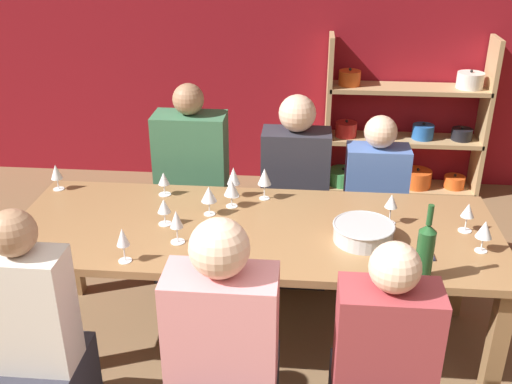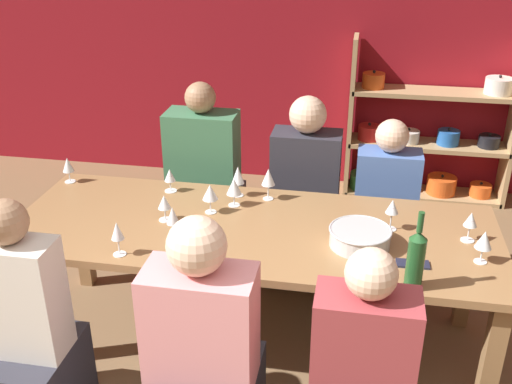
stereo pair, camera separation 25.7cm
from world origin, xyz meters
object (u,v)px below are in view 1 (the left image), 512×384
(wine_glass_red_a, at_px, (164,180))
(wine_glass_empty_b, at_px, (56,172))
(person_far_c, at_px, (294,209))
(wine_glass_white_a, at_px, (209,195))
(wine_glass_white_b, at_px, (234,177))
(shelf_unit, at_px, (402,137))
(mixing_bowl, at_px, (363,232))
(wine_glass_white_d, at_px, (231,188))
(wine_glass_white_g, at_px, (265,177))
(wine_glass_red_c, at_px, (391,202))
(wine_glass_white_e, at_px, (123,238))
(person_far_a, at_px, (193,203))
(person_far_b, at_px, (372,219))
(cell_phone, at_px, (418,256))
(person_near_c, at_px, (38,360))
(wine_bottle_green, at_px, (425,251))
(wine_glass_red_b, at_px, (468,212))
(wine_glass_empty_a, at_px, (164,207))
(wine_glass_white_c, at_px, (176,220))
(dining_table, at_px, (254,240))
(wine_glass_white_f, at_px, (485,230))

(wine_glass_red_a, height_order, wine_glass_empty_b, wine_glass_empty_b)
(wine_glass_red_a, bearing_deg, person_far_c, 32.57)
(wine_glass_white_a, bearing_deg, wine_glass_white_b, 66.00)
(shelf_unit, distance_m, wine_glass_white_a, 2.43)
(mixing_bowl, xyz_separation_m, wine_glass_white_d, (-0.69, 0.31, 0.06))
(wine_glass_white_d, xyz_separation_m, wine_glass_empty_b, (-1.03, 0.13, -0.00))
(wine_glass_white_g, bearing_deg, wine_glass_red_c, -19.28)
(wine_glass_white_e, bearing_deg, wine_glass_white_a, 57.71)
(wine_glass_red_c, bearing_deg, wine_glass_white_b, 163.70)
(person_far_a, bearing_deg, person_far_b, 179.28)
(wine_glass_white_d, relative_size, wine_glass_white_g, 0.87)
(cell_phone, bearing_deg, wine_glass_red_c, 106.47)
(wine_glass_red_a, height_order, person_near_c, person_near_c)
(cell_phone, distance_m, person_near_c, 1.77)
(wine_glass_red_c, distance_m, cell_phone, 0.36)
(wine_glass_red_c, relative_size, person_near_c, 0.14)
(wine_glass_empty_b, bearing_deg, person_far_c, 18.35)
(wine_bottle_green, bearing_deg, shelf_unit, 84.01)
(shelf_unit, distance_m, wine_glass_red_b, 2.12)
(mixing_bowl, xyz_separation_m, wine_glass_white_b, (-0.69, 0.44, 0.07))
(wine_glass_empty_a, bearing_deg, person_far_c, 51.35)
(wine_glass_red_c, relative_size, person_far_c, 0.14)
(wine_glass_white_a, relative_size, person_near_c, 0.14)
(wine_glass_empty_a, bearing_deg, wine_glass_white_e, -105.67)
(wine_glass_white_c, bearing_deg, wine_bottle_green, -10.98)
(wine_glass_empty_a, relative_size, person_near_c, 0.12)
(wine_glass_white_c, xyz_separation_m, person_far_c, (0.55, 0.99, -0.42))
(dining_table, distance_m, wine_glass_white_a, 0.34)
(mixing_bowl, relative_size, person_near_c, 0.26)
(wine_bottle_green, bearing_deg, person_far_c, 115.93)
(mixing_bowl, xyz_separation_m, wine_glass_white_f, (0.55, -0.05, 0.06))
(wine_bottle_green, relative_size, person_near_c, 0.31)
(wine_glass_empty_a, relative_size, wine_glass_red_c, 0.86)
(wine_glass_white_d, distance_m, wine_glass_red_c, 0.84)
(wine_glass_empty_b, height_order, person_far_c, person_far_c)
(person_far_a, bearing_deg, wine_glass_empty_b, 33.13)
(wine_glass_red_a, distance_m, person_far_b, 1.39)
(shelf_unit, bearing_deg, wine_glass_white_g, -119.39)
(wine_glass_white_e, xyz_separation_m, person_far_b, (1.26, 1.17, -0.46))
(mixing_bowl, bearing_deg, person_near_c, -155.86)
(wine_glass_empty_a, height_order, wine_glass_white_f, wine_glass_white_f)
(wine_bottle_green, bearing_deg, mixing_bowl, 126.19)
(wine_glass_red_c, bearing_deg, wine_glass_empty_a, -174.46)
(wine_glass_empty_a, bearing_deg, wine_glass_red_c, 5.54)
(wine_glass_empty_a, distance_m, person_far_b, 1.47)
(wine_glass_red_a, bearing_deg, shelf_unit, 48.69)
(shelf_unit, xyz_separation_m, dining_table, (-1.04, -2.14, 0.18))
(mixing_bowl, distance_m, wine_glass_white_d, 0.76)
(mixing_bowl, height_order, wine_glass_white_b, wine_glass_white_b)
(wine_glass_white_g, distance_m, person_far_c, 0.65)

